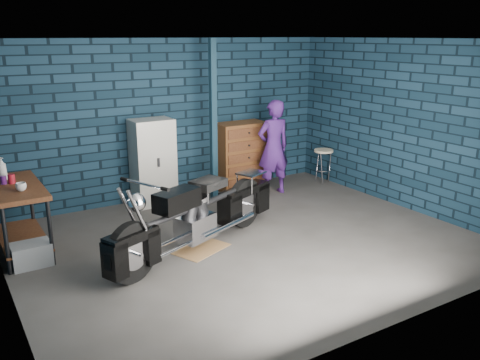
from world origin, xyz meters
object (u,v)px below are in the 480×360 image
object	(u,v)px
person	(273,147)
tool_chest	(241,156)
motorcycle	(198,208)
locker	(153,162)
shop_stool	(323,166)
storage_bin	(31,254)
workbench	(20,219)

from	to	relation	value
person	tool_chest	size ratio (longest dim) A/B	1.37
motorcycle	tool_chest	distance (m)	2.84
locker	shop_stool	world-z (taller)	locker
person	shop_stool	xyz separation A→B (m)	(1.18, 0.02, -0.51)
shop_stool	locker	bearing A→B (deg)	170.63
storage_bin	tool_chest	bearing A→B (deg)	20.20
motorcycle	locker	size ratio (longest dim) A/B	1.80
motorcycle	storage_bin	size ratio (longest dim) A/B	5.58
locker	motorcycle	bearing A→B (deg)	-96.13
storage_bin	tool_chest	world-z (taller)	tool_chest
shop_stool	person	bearing A→B (deg)	-178.81
person	locker	world-z (taller)	person
locker	shop_stool	size ratio (longest dim) A/B	2.18
tool_chest	workbench	bearing A→B (deg)	-166.52
workbench	motorcycle	size ratio (longest dim) A/B	0.54
storage_bin	tool_chest	size ratio (longest dim) A/B	0.38
motorcycle	shop_stool	xyz separation A→B (m)	(3.44, 1.54, -0.24)
workbench	tool_chest	distance (m)	4.07
person	tool_chest	bearing A→B (deg)	-55.21
motorcycle	shop_stool	size ratio (longest dim) A/B	3.94
person	tool_chest	world-z (taller)	person
workbench	shop_stool	world-z (taller)	workbench
person	tool_chest	distance (m)	0.68
shop_stool	storage_bin	bearing A→B (deg)	-170.44
tool_chest	shop_stool	bearing A→B (deg)	-19.46
storage_bin	locker	bearing A→B (deg)	33.14
motorcycle	storage_bin	world-z (taller)	motorcycle
shop_stool	motorcycle	bearing A→B (deg)	-155.89
workbench	person	world-z (taller)	person
person	storage_bin	distance (m)	4.40
motorcycle	tool_chest	world-z (taller)	tool_chest
locker	shop_stool	distance (m)	3.29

